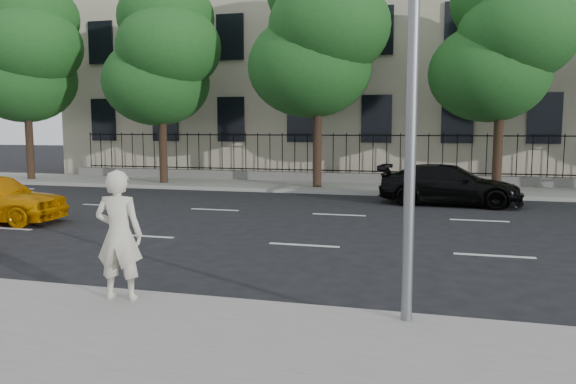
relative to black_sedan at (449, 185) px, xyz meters
name	(u,v)px	position (x,y,z in m)	size (l,w,h in m)	color
ground	(272,273)	(-3.22, -10.14, -0.68)	(120.00, 120.00, 0.00)	black
near_sidewalk	(169,357)	(-3.22, -14.14, -0.61)	(60.00, 4.00, 0.15)	gray
far_sidewalk	(368,188)	(-3.22, 3.86, -0.61)	(60.00, 4.00, 0.15)	gray
lane_markings	(324,228)	(-3.22, -5.39, -0.68)	(49.60, 4.62, 0.01)	silver
masonry_building	(390,11)	(-3.22, 12.81, 8.33)	(34.60, 12.11, 18.50)	beige
iron_fence	(373,171)	(-3.22, 5.56, -0.04)	(30.00, 0.50, 2.20)	slate
tree_a	(28,52)	(-19.18, 3.22, 5.44)	(5.71, 5.31, 9.39)	#382619
tree_b	(163,53)	(-12.18, 3.22, 5.16)	(5.53, 5.12, 8.97)	#382619
tree_c	(320,33)	(-5.18, 3.22, 5.73)	(5.89, 5.50, 9.80)	#382619
tree_d	(503,40)	(1.82, 3.22, 5.15)	(5.34, 4.94, 8.84)	#382619
black_sedan	(449,185)	(0.00, 0.00, 0.00)	(1.91, 4.70, 1.36)	black
woman_near	(119,235)	(-4.76, -12.60, 0.41)	(0.68, 0.45, 1.88)	beige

